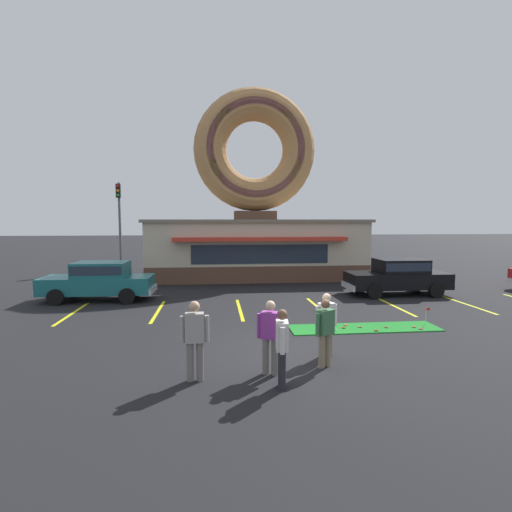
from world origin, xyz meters
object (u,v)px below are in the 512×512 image
Objects in this scene: putting_flag_pin at (427,312)px; pedestrian_blue_sweater_man at (326,322)px; golf_ball at (336,330)px; car_teal at (99,279)px; car_black at (398,275)px; pedestrian_beanie_man at (325,330)px; trash_bin at (363,271)px; pedestrian_hooded_kid at (195,337)px; pedestrian_clipboard_woman at (282,345)px; traffic_light_pole at (119,214)px; pedestrian_leather_jacket_man at (270,334)px.

pedestrian_blue_sweater_man is (-3.97, -2.46, 0.42)m from putting_flag_pin.
car_teal is at bearing 146.29° from golf_ball.
putting_flag_pin is at bearing -106.12° from car_black.
pedestrian_blue_sweater_man reaches higher than pedestrian_beanie_man.
putting_flag_pin is 9.49m from trash_bin.
putting_flag_pin is 0.35× the size of pedestrian_beanie_man.
putting_flag_pin is at bearing 27.18° from pedestrian_hooded_kid.
pedestrian_clipboard_woman is 15.16m from trash_bin.
car_teal is at bearing 179.70° from car_black.
putting_flag_pin is at bearing 36.78° from pedestrian_beanie_man.
traffic_light_pole is (-1.49, 10.39, 2.84)m from car_teal.
putting_flag_pin is 4.69m from pedestrian_blue_sweater_man.
pedestrian_beanie_man is at bearing -143.22° from putting_flag_pin.
pedestrian_blue_sweater_man is at bearing -113.57° from golf_ball.
golf_ball is 0.01× the size of car_teal.
car_teal is 10.87m from traffic_light_pole.
traffic_light_pole is at bearing 114.99° from pedestrian_beanie_man.
pedestrian_beanie_man is 0.27× the size of traffic_light_pole.
pedestrian_leather_jacket_man reaches higher than trash_bin.
pedestrian_hooded_kid is at bearing 162.94° from pedestrian_clipboard_woman.
traffic_light_pole reaches higher than pedestrian_hooded_kid.
golf_ball is at bearing -129.45° from car_black.
traffic_light_pole is at bearing 156.54° from trash_bin.
pedestrian_hooded_kid is (-7.08, -3.63, 0.49)m from putting_flag_pin.
traffic_light_pole is (-14.39, 6.24, 3.21)m from trash_bin.
golf_ball is 0.08× the size of putting_flag_pin.
traffic_light_pole is (-7.44, 19.07, 2.82)m from pedestrian_leather_jacket_man.
car_teal reaches higher than pedestrian_blue_sweater_man.
traffic_light_pole is at bearing 116.34° from pedestrian_blue_sweater_man.
car_black reaches higher than pedestrian_clipboard_woman.
trash_bin is at bearing 17.83° from car_teal.
car_teal is at bearing 155.40° from putting_flag_pin.
pedestrian_hooded_kid is (4.35, -8.87, 0.06)m from car_teal.
pedestrian_blue_sweater_man is at bearing -63.66° from traffic_light_pole.
putting_flag_pin is at bearing -24.60° from car_teal.
pedestrian_beanie_man is (-4.18, -3.13, 0.41)m from putting_flag_pin.
pedestrian_hooded_kid reaches higher than golf_ball.
car_teal is 11.19m from pedestrian_clipboard_woman.
traffic_light_pole is at bearing 111.32° from pedestrian_leather_jacket_man.
golf_ball is 3.10m from putting_flag_pin.
pedestrian_beanie_man is at bearing 9.95° from pedestrian_hooded_kid.
putting_flag_pin reaches higher than golf_ball.
golf_ball is 19.14m from traffic_light_pole.
golf_ball is 4.02m from pedestrian_leather_jacket_man.
pedestrian_beanie_man is (1.30, 0.32, -0.04)m from pedestrian_leather_jacket_man.
pedestrian_hooded_kid is at bearing -170.05° from pedestrian_beanie_man.
traffic_light_pole reaches higher than pedestrian_beanie_man.
pedestrian_hooded_kid reaches higher than pedestrian_leather_jacket_man.
car_teal is at bearing 116.14° from pedestrian_hooded_kid.
car_teal is (-11.43, 5.23, 0.43)m from putting_flag_pin.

